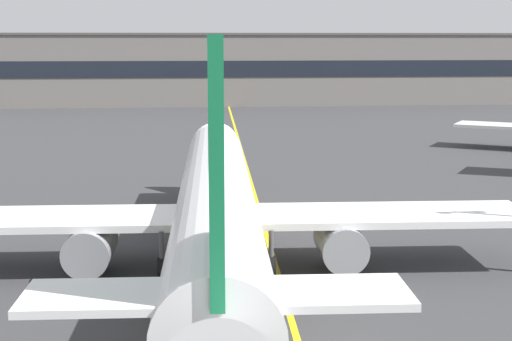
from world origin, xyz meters
TOP-DOWN VIEW (x-y plane):
  - taxiway_centreline at (0.00, 30.00)m, footprint 6.88×179.89m
  - airliner_foreground at (-3.67, 12.47)m, footprint 32.18×41.50m
  - safety_cone_by_nose_gear at (-2.50, 27.69)m, footprint 0.44×0.44m
  - terminal_building at (11.97, 113.09)m, footprint 140.92×12.40m

SIDE VIEW (x-z plane):
  - taxiway_centreline at x=0.00m, z-range 0.00..0.01m
  - safety_cone_by_nose_gear at x=-2.50m, z-range -0.02..0.53m
  - airliner_foreground at x=-3.67m, z-range -2.46..9.19m
  - terminal_building at x=11.97m, z-range 0.01..12.59m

